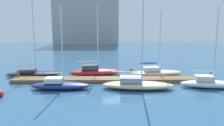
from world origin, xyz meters
TOP-DOWN VIEW (x-y plane):
  - ground_plane at (0.00, 0.00)m, footprint 120.00×120.00m
  - dock_pier at (0.00, 0.00)m, footprint 24.88×2.07m
  - dock_piling_near_end at (-12.04, 0.88)m, footprint 0.28×0.28m
  - dock_piling_far_end at (12.04, -0.88)m, footprint 0.28×0.28m
  - sailboat_0 at (-10.96, 3.19)m, footprint 7.51×3.13m
  - sailboat_1 at (-5.89, -3.27)m, footprint 6.67×2.20m
  - sailboat_2 at (-2.37, 3.36)m, footprint 7.52×3.21m
  - sailboat_3 at (2.71, -3.35)m, footprint 8.09×3.15m
  - sailboat_4 at (6.14, 3.20)m, footprint 7.47×3.06m
  - sailboat_5 at (10.94, -3.04)m, footprint 6.71×2.76m
  - mooring_buoy_orange at (2.97, 6.16)m, footprint 0.54×0.54m
  - mooring_buoy_red at (-11.25, -5.94)m, footprint 0.66×0.66m
  - harbor_building_distant at (-8.10, 54.61)m, footprint 22.30×9.78m

SIDE VIEW (x-z plane):
  - ground_plane at x=0.00m, z-range 0.00..0.00m
  - dock_pier at x=0.00m, z-range 0.00..0.45m
  - mooring_buoy_orange at x=2.97m, z-range 0.00..0.54m
  - mooring_buoy_red at x=-11.25m, z-range 0.00..0.66m
  - sailboat_0 at x=-10.96m, z-range -4.70..5.61m
  - sailboat_4 at x=6.14m, z-range -3.92..4.96m
  - sailboat_1 at x=-5.89m, z-range -4.02..5.09m
  - sailboat_5 at x=10.94m, z-range -3.97..5.11m
  - sailboat_3 at x=2.71m, z-range -5.83..7.00m
  - sailboat_2 at x=-2.37m, z-range -4.25..5.47m
  - dock_piling_near_end at x=-12.04m, z-range 0.00..1.32m
  - dock_piling_far_end at x=12.04m, z-range 0.00..1.32m
  - harbor_building_distant at x=-8.10m, z-range 0.00..19.42m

